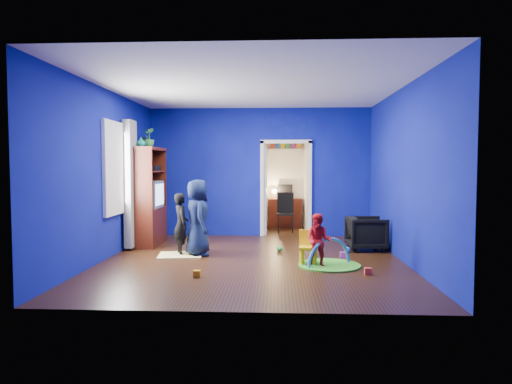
{
  "coord_description": "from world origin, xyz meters",
  "views": [
    {
      "loc": [
        0.44,
        -7.6,
        1.58
      ],
      "look_at": [
        0.04,
        0.4,
        1.13
      ],
      "focal_mm": 32.0,
      "sensor_mm": 36.0,
      "label": 1
    }
  ],
  "objects_px": {
    "kid_chair": "(308,249)",
    "play_mat": "(329,265)",
    "child_navy": "(197,218)",
    "vase": "(141,142)",
    "tv_armoire": "(146,196)",
    "toddler_red": "(319,241)",
    "armchair": "(366,233)",
    "crt_tv": "(148,194)",
    "study_desk": "(285,213)",
    "hopper_ball": "(197,242)",
    "folding_chair": "(285,213)",
    "child_black": "(181,224)"
  },
  "relations": [
    {
      "from": "vase",
      "to": "tv_armoire",
      "type": "relative_size",
      "value": 0.09
    },
    {
      "from": "crt_tv",
      "to": "kid_chair",
      "type": "height_order",
      "value": "crt_tv"
    },
    {
      "from": "toddler_red",
      "to": "vase",
      "type": "height_order",
      "value": "vase"
    },
    {
      "from": "vase",
      "to": "tv_armoire",
      "type": "bearing_deg",
      "value": 90.0
    },
    {
      "from": "tv_armoire",
      "to": "hopper_ball",
      "type": "relative_size",
      "value": 4.76
    },
    {
      "from": "kid_chair",
      "to": "child_navy",
      "type": "bearing_deg",
      "value": 165.42
    },
    {
      "from": "child_navy",
      "to": "toddler_red",
      "type": "bearing_deg",
      "value": -133.53
    },
    {
      "from": "toddler_red",
      "to": "hopper_ball",
      "type": "xyz_separation_m",
      "value": [
        -2.11,
        1.12,
        -0.22
      ]
    },
    {
      "from": "folding_chair",
      "to": "vase",
      "type": "bearing_deg",
      "value": -142.23
    },
    {
      "from": "study_desk",
      "to": "crt_tv",
      "type": "bearing_deg",
      "value": -134.34
    },
    {
      "from": "armchair",
      "to": "child_black",
      "type": "height_order",
      "value": "child_black"
    },
    {
      "from": "play_mat",
      "to": "study_desk",
      "type": "height_order",
      "value": "study_desk"
    },
    {
      "from": "child_navy",
      "to": "folding_chair",
      "type": "bearing_deg",
      "value": -49.22
    },
    {
      "from": "child_navy",
      "to": "hopper_ball",
      "type": "relative_size",
      "value": 3.28
    },
    {
      "from": "armchair",
      "to": "hopper_ball",
      "type": "height_order",
      "value": "armchair"
    },
    {
      "from": "child_navy",
      "to": "toddler_red",
      "type": "relative_size",
      "value": 1.6
    },
    {
      "from": "hopper_ball",
      "to": "folding_chair",
      "type": "relative_size",
      "value": 0.45
    },
    {
      "from": "armchair",
      "to": "child_navy",
      "type": "bearing_deg",
      "value": 99.13
    },
    {
      "from": "armchair",
      "to": "child_navy",
      "type": "distance_m",
      "value": 3.2
    },
    {
      "from": "tv_armoire",
      "to": "hopper_ball",
      "type": "bearing_deg",
      "value": -34.2
    },
    {
      "from": "toddler_red",
      "to": "folding_chair",
      "type": "height_order",
      "value": "folding_chair"
    },
    {
      "from": "hopper_ball",
      "to": "study_desk",
      "type": "xyz_separation_m",
      "value": [
        1.65,
        3.64,
        0.17
      ]
    },
    {
      "from": "vase",
      "to": "kid_chair",
      "type": "distance_m",
      "value": 3.88
    },
    {
      "from": "child_navy",
      "to": "toddler_red",
      "type": "xyz_separation_m",
      "value": [
        2.06,
        -0.87,
        -0.25
      ]
    },
    {
      "from": "crt_tv",
      "to": "study_desk",
      "type": "xyz_separation_m",
      "value": [
        2.78,
        2.85,
        -0.65
      ]
    },
    {
      "from": "toddler_red",
      "to": "play_mat",
      "type": "xyz_separation_m",
      "value": [
        0.18,
        0.12,
        -0.41
      ]
    },
    {
      "from": "folding_chair",
      "to": "child_navy",
      "type": "bearing_deg",
      "value": -118.63
    },
    {
      "from": "child_black",
      "to": "toddler_red",
      "type": "relative_size",
      "value": 1.31
    },
    {
      "from": "play_mat",
      "to": "toddler_red",
      "type": "bearing_deg",
      "value": -146.4
    },
    {
      "from": "armchair",
      "to": "crt_tv",
      "type": "bearing_deg",
      "value": 81.84
    },
    {
      "from": "crt_tv",
      "to": "hopper_ball",
      "type": "distance_m",
      "value": 1.6
    },
    {
      "from": "kid_chair",
      "to": "folding_chair",
      "type": "height_order",
      "value": "folding_chair"
    },
    {
      "from": "child_black",
      "to": "tv_armoire",
      "type": "bearing_deg",
      "value": 17.3
    },
    {
      "from": "tv_armoire",
      "to": "study_desk",
      "type": "xyz_separation_m",
      "value": [
        2.82,
        2.85,
        -0.6
      ]
    },
    {
      "from": "play_mat",
      "to": "folding_chair",
      "type": "xyz_separation_m",
      "value": [
        -0.65,
        3.68,
        0.45
      ]
    },
    {
      "from": "child_navy",
      "to": "kid_chair",
      "type": "relative_size",
      "value": 2.7
    },
    {
      "from": "kid_chair",
      "to": "play_mat",
      "type": "xyz_separation_m",
      "value": [
        0.33,
        -0.08,
        -0.24
      ]
    },
    {
      "from": "vase",
      "to": "hopper_ball",
      "type": "distance_m",
      "value": 2.24
    },
    {
      "from": "armchair",
      "to": "hopper_ball",
      "type": "bearing_deg",
      "value": 94.53
    },
    {
      "from": "toddler_red",
      "to": "vase",
      "type": "distance_m",
      "value": 4.01
    },
    {
      "from": "child_navy",
      "to": "vase",
      "type": "bearing_deg",
      "value": 37.99
    },
    {
      "from": "child_navy",
      "to": "vase",
      "type": "distance_m",
      "value": 1.99
    },
    {
      "from": "child_navy",
      "to": "toddler_red",
      "type": "distance_m",
      "value": 2.25
    },
    {
      "from": "tv_armoire",
      "to": "folding_chair",
      "type": "distance_m",
      "value": 3.43
    },
    {
      "from": "tv_armoire",
      "to": "kid_chair",
      "type": "height_order",
      "value": "tv_armoire"
    },
    {
      "from": "crt_tv",
      "to": "play_mat",
      "type": "distance_m",
      "value": 4.0
    },
    {
      "from": "hopper_ball",
      "to": "kid_chair",
      "type": "relative_size",
      "value": 0.82
    },
    {
      "from": "child_black",
      "to": "tv_armoire",
      "type": "distance_m",
      "value": 1.45
    },
    {
      "from": "tv_armoire",
      "to": "toddler_red",
      "type": "bearing_deg",
      "value": -30.3
    },
    {
      "from": "vase",
      "to": "hopper_ball",
      "type": "bearing_deg",
      "value": -22.94
    }
  ]
}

